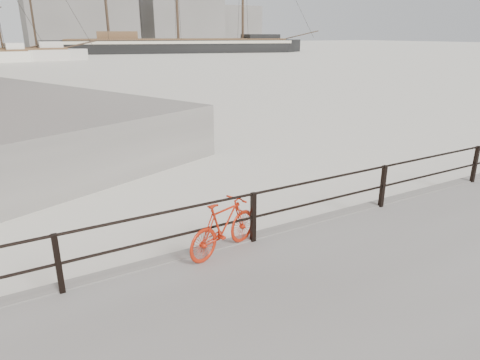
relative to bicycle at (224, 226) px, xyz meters
name	(u,v)px	position (x,y,z in m)	size (l,w,h in m)	color
ground	(374,218)	(4.19, 0.25, -0.86)	(400.00, 400.00, 0.00)	white
guardrail	(383,186)	(4.19, 0.10, -0.01)	(28.00, 0.10, 1.00)	black
bicycle	(224,226)	(0.00, 0.00, 0.00)	(1.69, 0.25, 1.02)	#B8220C
barque_black	(179,53)	(34.67, 87.02, -0.86)	(65.03, 21.28, 36.45)	black
industrial_west	(80,16)	(24.19, 140.25, 8.14)	(32.00, 18.00, 18.00)	gray
industrial_mid	(179,10)	(59.19, 145.25, 11.14)	(26.00, 20.00, 24.00)	gray
industrial_east	(230,25)	(82.19, 150.25, 6.14)	(20.00, 16.00, 14.00)	gray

